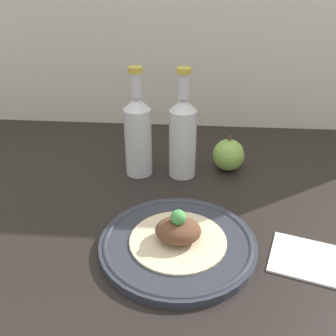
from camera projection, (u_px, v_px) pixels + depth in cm
name	position (u px, v px, depth cm)	size (l,w,h in cm)	color
ground_plane	(131.00, 232.00, 79.13)	(180.00, 110.00, 4.00)	black
plate	(178.00, 244.00, 71.47)	(28.70, 28.70, 1.86)	#2D333D
plated_food	(178.00, 233.00, 70.29)	(17.65, 17.65, 6.72)	beige
cider_bottle_left	(138.00, 134.00, 91.62)	(6.39, 6.39, 26.00)	silver
cider_bottle_right	(183.00, 135.00, 90.90)	(6.39, 6.39, 26.00)	silver
apple	(228.00, 155.00, 96.31)	(7.80, 7.80, 9.29)	#84B74C
napkin	(309.00, 259.00, 68.85)	(15.80, 14.44, 0.80)	white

